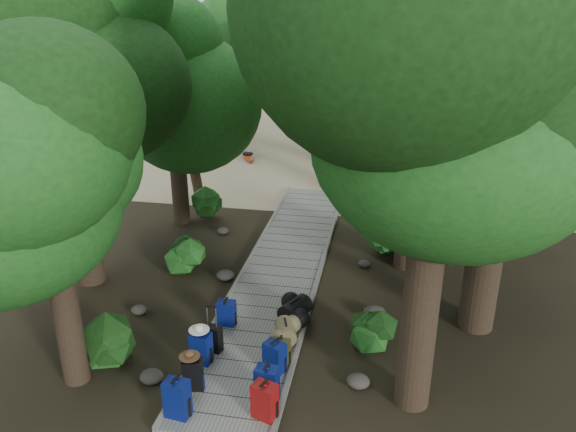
% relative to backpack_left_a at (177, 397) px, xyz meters
% --- Properties ---
extents(ground, '(120.00, 120.00, 0.00)m').
position_rel_backpack_left_a_xyz_m(ground, '(0.69, 4.61, -0.50)').
color(ground, black).
rests_on(ground, ground).
extents(sand_beach, '(40.00, 22.00, 0.02)m').
position_rel_backpack_left_a_xyz_m(sand_beach, '(0.69, 20.61, -0.49)').
color(sand_beach, tan).
rests_on(sand_beach, ground).
extents(distant_hill, '(32.00, 16.00, 12.00)m').
position_rel_backpack_left_a_xyz_m(distant_hill, '(-39.31, 52.61, -0.50)').
color(distant_hill, black).
rests_on(distant_hill, ground).
extents(boardwalk, '(2.00, 12.00, 0.12)m').
position_rel_backpack_left_a_xyz_m(boardwalk, '(0.69, 5.61, -0.44)').
color(boardwalk, gray).
rests_on(boardwalk, ground).
extents(backpack_left_a, '(0.44, 0.33, 0.76)m').
position_rel_backpack_left_a_xyz_m(backpack_left_a, '(0.00, 0.00, 0.00)').
color(backpack_left_a, navy).
rests_on(backpack_left_a, boardwalk).
extents(backpack_left_b, '(0.42, 0.34, 0.67)m').
position_rel_backpack_left_a_xyz_m(backpack_left_b, '(0.02, 0.71, -0.04)').
color(backpack_left_b, black).
rests_on(backpack_left_b, boardwalk).
extents(backpack_left_c, '(0.42, 0.33, 0.70)m').
position_rel_backpack_left_a_xyz_m(backpack_left_c, '(-0.08, 1.46, -0.03)').
color(backpack_left_c, navy).
rests_on(backpack_left_c, boardwalk).
extents(backpack_left_d, '(0.39, 0.29, 0.59)m').
position_rel_backpack_left_a_xyz_m(backpack_left_d, '(0.01, 2.81, -0.08)').
color(backpack_left_d, navy).
rests_on(backpack_left_d, boardwalk).
extents(backpack_right_a, '(0.47, 0.40, 0.71)m').
position_rel_backpack_left_a_xyz_m(backpack_right_a, '(1.44, 0.24, -0.02)').
color(backpack_right_a, '#98000B').
rests_on(backpack_right_a, boardwalk).
extents(backpack_right_b, '(0.42, 0.32, 0.71)m').
position_rel_backpack_left_a_xyz_m(backpack_right_b, '(1.38, 0.68, -0.02)').
color(backpack_right_b, navy).
rests_on(backpack_right_b, boardwalk).
extents(backpack_right_c, '(0.47, 0.42, 0.66)m').
position_rel_backpack_left_a_xyz_m(backpack_right_c, '(1.35, 1.47, -0.05)').
color(backpack_right_c, navy).
rests_on(backpack_right_c, boardwalk).
extents(backpack_right_d, '(0.37, 0.28, 0.54)m').
position_rel_backpack_left_a_xyz_m(backpack_right_d, '(1.40, 1.72, -0.11)').
color(backpack_right_d, '#3E3F18').
rests_on(backpack_right_d, boardwalk).
extents(duffel_right_khaki, '(0.56, 0.68, 0.39)m').
position_rel_backpack_left_a_xyz_m(duffel_right_khaki, '(1.36, 2.47, -0.18)').
color(duffel_right_khaki, '#766346').
rests_on(duffel_right_khaki, boardwalk).
extents(duffel_right_black, '(0.72, 0.83, 0.45)m').
position_rel_backpack_left_a_xyz_m(duffel_right_black, '(1.41, 3.28, -0.16)').
color(duffel_right_black, black).
rests_on(duffel_right_black, boardwalk).
extents(suitcase_on_boardwalk, '(0.39, 0.28, 0.55)m').
position_rel_backpack_left_a_xyz_m(suitcase_on_boardwalk, '(0.02, 1.85, -0.10)').
color(suitcase_on_boardwalk, black).
rests_on(suitcase_on_boardwalk, boardwalk).
extents(lone_suitcase_on_sand, '(0.48, 0.33, 0.69)m').
position_rel_backpack_left_a_xyz_m(lone_suitcase_on_sand, '(0.90, 12.87, -0.13)').
color(lone_suitcase_on_sand, black).
rests_on(lone_suitcase_on_sand, sand_beach).
extents(hat_brown, '(0.37, 0.37, 0.11)m').
position_rel_backpack_left_a_xyz_m(hat_brown, '(-0.02, 0.71, 0.35)').
color(hat_brown, '#51351E').
rests_on(hat_brown, backpack_left_b).
extents(hat_white, '(0.39, 0.39, 0.13)m').
position_rel_backpack_left_a_xyz_m(hat_white, '(-0.11, 1.47, 0.39)').
color(hat_white, silver).
rests_on(hat_white, backpack_left_c).
extents(kayak, '(1.91, 3.25, 0.32)m').
position_rel_backpack_left_a_xyz_m(kayak, '(-2.74, 15.26, -0.32)').
color(kayak, '#AE2F0E').
rests_on(kayak, sand_beach).
extents(sun_lounger, '(0.89, 2.08, 0.65)m').
position_rel_backpack_left_a_xyz_m(sun_lounger, '(3.46, 15.06, -0.15)').
color(sun_lounger, silver).
rests_on(sun_lounger, sand_beach).
extents(tree_right_a, '(5.19, 5.19, 8.65)m').
position_rel_backpack_left_a_xyz_m(tree_right_a, '(3.86, 1.21, 3.83)').
color(tree_right_a, black).
rests_on(tree_right_a, ground).
extents(tree_right_b, '(5.86, 5.86, 10.46)m').
position_rel_backpack_left_a_xyz_m(tree_right_b, '(5.25, 3.91, 4.73)').
color(tree_right_b, black).
rests_on(tree_right_b, ground).
extents(tree_right_c, '(5.79, 5.79, 10.02)m').
position_rel_backpack_left_a_xyz_m(tree_right_c, '(3.82, 6.52, 4.51)').
color(tree_right_c, black).
rests_on(tree_right_c, ground).
extents(tree_right_d, '(5.25, 5.25, 9.63)m').
position_rel_backpack_left_a_xyz_m(tree_right_d, '(6.01, 8.00, 4.32)').
color(tree_right_d, black).
rests_on(tree_right_d, ground).
extents(tree_right_e, '(5.25, 5.25, 9.46)m').
position_rel_backpack_left_a_xyz_m(tree_right_e, '(4.43, 12.07, 4.23)').
color(tree_right_e, black).
rests_on(tree_right_e, ground).
extents(tree_right_f, '(5.17, 5.17, 9.23)m').
position_rel_backpack_left_a_xyz_m(tree_right_f, '(7.06, 13.72, 4.12)').
color(tree_right_f, black).
rests_on(tree_right_f, ground).
extents(tree_left_a, '(4.05, 4.05, 6.74)m').
position_rel_backpack_left_a_xyz_m(tree_left_a, '(-2.25, 0.67, 2.87)').
color(tree_left_a, black).
rests_on(tree_left_a, ground).
extents(tree_left_b, '(5.22, 5.22, 9.40)m').
position_rel_backpack_left_a_xyz_m(tree_left_b, '(-3.90, 4.23, 4.20)').
color(tree_left_b, black).
rests_on(tree_left_b, ground).
extents(tree_left_c, '(4.16, 4.16, 7.24)m').
position_rel_backpack_left_a_xyz_m(tree_left_c, '(-3.04, 8.24, 3.12)').
color(tree_left_c, black).
rests_on(tree_left_c, ground).
extents(tree_back_a, '(4.82, 4.82, 8.34)m').
position_rel_backpack_left_a_xyz_m(tree_back_a, '(-0.70, 19.64, 3.67)').
color(tree_back_a, black).
rests_on(tree_back_a, ground).
extents(tree_back_b, '(5.28, 5.28, 9.42)m').
position_rel_backpack_left_a_xyz_m(tree_back_b, '(2.17, 20.98, 4.21)').
color(tree_back_b, black).
rests_on(tree_back_b, ground).
extents(tree_back_c, '(5.36, 5.36, 9.65)m').
position_rel_backpack_left_a_xyz_m(tree_back_c, '(5.25, 19.51, 4.33)').
color(tree_back_c, black).
rests_on(tree_back_c, ground).
extents(tree_back_d, '(4.23, 4.23, 7.05)m').
position_rel_backpack_left_a_xyz_m(tree_back_d, '(-4.42, 18.96, 3.02)').
color(tree_back_d, black).
rests_on(tree_back_d, ground).
extents(palm_right_a, '(4.23, 4.23, 7.22)m').
position_rel_backpack_left_a_xyz_m(palm_right_a, '(3.51, 11.13, 3.11)').
color(palm_right_a, '#134515').
rests_on(palm_right_a, ground).
extents(palm_right_b, '(4.71, 4.71, 9.09)m').
position_rel_backpack_left_a_xyz_m(palm_right_b, '(6.04, 15.76, 4.05)').
color(palm_right_b, '#134515').
rests_on(palm_right_b, ground).
extents(palm_right_c, '(4.72, 4.72, 7.51)m').
position_rel_backpack_left_a_xyz_m(palm_right_c, '(2.76, 17.16, 3.26)').
color(palm_right_c, '#134515').
rests_on(palm_right_c, ground).
extents(palm_left_a, '(4.96, 4.96, 7.89)m').
position_rel_backpack_left_a_xyz_m(palm_left_a, '(-3.63, 10.66, 3.45)').
color(palm_left_a, '#134515').
rests_on(palm_left_a, ground).
extents(rock_left_a, '(0.44, 0.40, 0.24)m').
position_rel_backpack_left_a_xyz_m(rock_left_a, '(-0.86, 0.85, -0.38)').
color(rock_left_a, '#4C473F').
rests_on(rock_left_a, ground).
extents(rock_left_b, '(0.36, 0.33, 0.20)m').
position_rel_backpack_left_a_xyz_m(rock_left_b, '(-2.09, 3.01, -0.40)').
color(rock_left_b, '#4C473F').
rests_on(rock_left_b, ground).
extents(rock_left_c, '(0.45, 0.41, 0.25)m').
position_rel_backpack_left_a_xyz_m(rock_left_c, '(-0.65, 4.89, -0.38)').
color(rock_left_c, '#4C473F').
rests_on(rock_left_c, ground).
extents(rock_left_d, '(0.34, 0.31, 0.19)m').
position_rel_backpack_left_a_xyz_m(rock_left_d, '(-1.53, 7.59, -0.41)').
color(rock_left_d, '#4C473F').
rests_on(rock_left_d, ground).
extents(rock_right_a, '(0.43, 0.39, 0.24)m').
position_rel_backpack_left_a_xyz_m(rock_right_a, '(2.91, 1.44, -0.38)').
color(rock_right_a, '#4C473F').
rests_on(rock_right_a, ground).
extents(rock_right_b, '(0.51, 0.46, 0.28)m').
position_rel_backpack_left_a_xyz_m(rock_right_b, '(3.10, 3.81, -0.36)').
color(rock_right_b, '#4C473F').
rests_on(rock_right_b, ground).
extents(rock_right_c, '(0.32, 0.29, 0.18)m').
position_rel_backpack_left_a_xyz_m(rock_right_c, '(2.72, 6.25, -0.41)').
color(rock_right_c, '#4C473F').
rests_on(rock_right_c, ground).
extents(rock_right_d, '(0.64, 0.58, 0.35)m').
position_rel_backpack_left_a_xyz_m(rock_right_d, '(3.65, 8.60, -0.32)').
color(rock_right_d, '#4C473F').
rests_on(rock_right_d, ground).
extents(shrub_left_a, '(1.11, 1.11, 0.99)m').
position_rel_backpack_left_a_xyz_m(shrub_left_a, '(-1.71, 1.11, -0.00)').
color(shrub_left_a, '#174C19').
rests_on(shrub_left_a, ground).
extents(shrub_left_b, '(0.95, 0.95, 0.86)m').
position_rel_backpack_left_a_xyz_m(shrub_left_b, '(-1.69, 5.21, -0.07)').
color(shrub_left_b, '#174C19').
rests_on(shrub_left_b, ground).
extents(shrub_left_c, '(1.02, 1.02, 0.92)m').
position_rel_backpack_left_a_xyz_m(shrub_left_c, '(-2.39, 8.62, -0.04)').
color(shrub_left_c, '#174C19').
rests_on(shrub_left_c, ground).
extents(shrub_right_a, '(0.98, 0.98, 0.89)m').
position_rel_backpack_left_a_xyz_m(shrub_right_a, '(3.10, 2.59, -0.06)').
color(shrub_right_a, '#174C19').
rests_on(shrub_right_a, ground).
extents(shrub_right_b, '(1.45, 1.45, 1.31)m').
position_rel_backpack_left_a_xyz_m(shrub_right_b, '(3.19, 7.11, 0.15)').
color(shrub_right_b, '#174C19').
rests_on(shrub_right_b, ground).
extents(shrub_right_c, '(0.82, 0.82, 0.74)m').
position_rel_backpack_left_a_xyz_m(shrub_right_c, '(2.92, 10.35, -0.13)').
color(shrub_right_c, '#174C19').
rests_on(shrub_right_c, ground).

